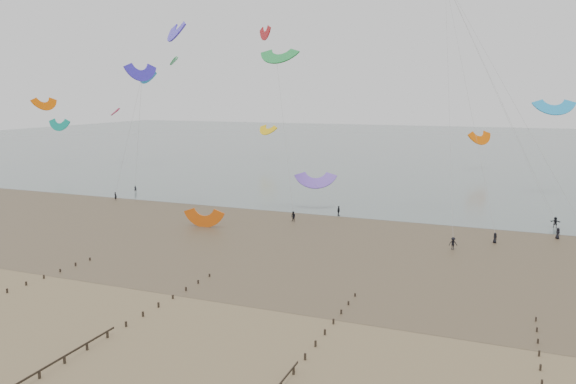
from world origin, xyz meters
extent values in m
plane|color=brown|center=(0.00, 0.00, 0.00)|extent=(500.00, 500.00, 0.00)
plane|color=#475654|center=(0.00, 200.00, 0.03)|extent=(500.00, 500.00, 0.00)
plane|color=#473A28|center=(0.00, 35.00, 0.01)|extent=(500.00, 500.00, 0.00)
ellipsoid|color=slate|center=(-18.00, 22.00, 0.01)|extent=(23.60, 14.36, 0.01)
ellipsoid|color=slate|center=(12.00, 38.00, 0.01)|extent=(33.64, 18.32, 0.01)
ellipsoid|color=slate|center=(45.00, 30.00, 0.01)|extent=(19.65, 13.67, 0.01)
ellipsoid|color=slate|center=(-40.00, 40.00, 0.01)|extent=(26.95, 14.22, 0.01)
cube|color=black|center=(-14.00, -1.16, 0.25)|extent=(0.16, 0.16, 0.59)
cube|color=black|center=(-14.00, 1.47, 0.23)|extent=(0.16, 0.16, 0.57)
cube|color=black|center=(-14.00, 4.11, 0.22)|extent=(0.16, 0.16, 0.54)
cube|color=black|center=(-14.00, 6.74, 0.20)|extent=(0.16, 0.16, 0.51)
cube|color=black|center=(-14.00, 9.37, 0.19)|extent=(0.16, 0.16, 0.48)
cube|color=black|center=(-14.00, 12.00, 0.17)|extent=(0.16, 0.16, 0.45)
cube|color=black|center=(4.00, -14.32, 0.32)|extent=(0.16, 0.16, 0.74)
cube|color=black|center=(4.00, -11.68, 0.31)|extent=(0.16, 0.16, 0.71)
cube|color=black|center=(4.00, -9.05, 0.29)|extent=(0.16, 0.16, 0.68)
cube|color=black|center=(4.00, -6.42, 0.28)|extent=(0.16, 0.16, 0.65)
cube|color=black|center=(4.00, -3.79, 0.26)|extent=(0.16, 0.16, 0.62)
cube|color=black|center=(4.00, -1.16, 0.25)|extent=(0.16, 0.16, 0.59)
cube|color=black|center=(4.00, 1.47, 0.23)|extent=(0.16, 0.16, 0.57)
cube|color=black|center=(4.00, 4.11, 0.22)|extent=(0.16, 0.16, 0.54)
cube|color=black|center=(4.00, 6.74, 0.20)|extent=(0.16, 0.16, 0.51)
cube|color=black|center=(4.00, 9.37, 0.19)|extent=(0.16, 0.16, 0.48)
cube|color=black|center=(4.00, 12.00, 0.17)|extent=(0.16, 0.16, 0.45)
cube|color=black|center=(22.00, -6.42, 0.28)|extent=(0.16, 0.16, 0.65)
cube|color=black|center=(22.00, -3.79, 0.26)|extent=(0.16, 0.16, 0.62)
cube|color=black|center=(22.00, -1.16, 0.25)|extent=(0.16, 0.16, 0.59)
cube|color=black|center=(22.00, 1.47, 0.23)|extent=(0.16, 0.16, 0.57)
cube|color=black|center=(22.00, 4.11, 0.22)|extent=(0.16, 0.16, 0.54)
cube|color=black|center=(22.00, 6.74, 0.20)|extent=(0.16, 0.16, 0.51)
cube|color=black|center=(22.00, 9.37, 0.19)|extent=(0.16, 0.16, 0.48)
cube|color=black|center=(22.00, 12.00, 0.17)|extent=(0.16, 0.16, 0.45)
cube|color=black|center=(40.00, -1.16, 0.25)|extent=(0.16, 0.16, 0.59)
cube|color=black|center=(40.00, 1.47, 0.23)|extent=(0.16, 0.16, 0.57)
cube|color=black|center=(40.00, 4.11, 0.22)|extent=(0.16, 0.16, 0.54)
cube|color=black|center=(40.00, 6.74, 0.20)|extent=(0.16, 0.16, 0.51)
cube|color=black|center=(40.00, 9.37, 0.19)|extent=(0.16, 0.16, 0.48)
cube|color=black|center=(40.00, 12.00, 0.17)|extent=(0.16, 0.16, 0.45)
imported|color=black|center=(-38.53, 47.90, 0.87)|extent=(0.68, 0.50, 1.73)
imported|color=black|center=(-40.80, 57.53, 0.75)|extent=(0.65, 0.59, 1.50)
imported|color=black|center=(44.08, 47.26, 0.86)|extent=(0.91, 1.01, 1.73)
imported|color=black|center=(44.21, 55.14, 0.90)|extent=(1.72, 0.68, 1.81)
imported|color=black|center=(8.57, 50.53, 0.92)|extent=(0.54, 1.11, 1.83)
imported|color=black|center=(2.63, 43.31, 0.89)|extent=(1.04, 0.93, 1.78)
imported|color=black|center=(29.95, 35.20, 0.91)|extent=(1.33, 1.03, 1.82)
imported|color=black|center=(35.32, 41.19, 0.78)|extent=(0.85, 0.91, 1.57)
camera|label=1|loc=(36.74, -44.48, 21.70)|focal=35.00mm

